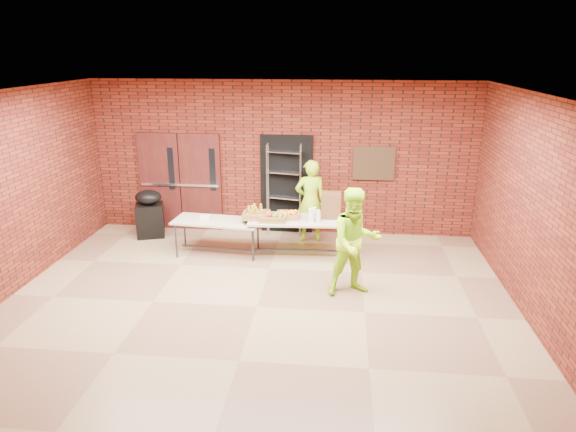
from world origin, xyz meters
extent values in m
cube|color=#89644A|center=(0.00, 0.00, -0.02)|extent=(8.00, 7.00, 0.04)
cube|color=silver|center=(0.00, 0.00, 3.22)|extent=(8.00, 7.00, 0.04)
cube|color=maroon|center=(0.00, 3.52, 1.60)|extent=(8.00, 0.04, 3.20)
cube|color=maroon|center=(0.00, -3.52, 1.60)|extent=(8.00, 0.04, 3.20)
cube|color=maroon|center=(4.02, 0.00, 1.60)|extent=(0.04, 7.00, 3.20)
cube|color=#4C1B15|center=(-2.65, 3.44, 1.05)|extent=(0.88, 0.08, 2.10)
cube|color=#4C1B15|center=(-1.75, 3.44, 1.05)|extent=(0.88, 0.08, 2.10)
cube|color=black|center=(-2.37, 3.39, 1.35)|extent=(0.12, 0.02, 0.90)
cube|color=black|center=(-1.47, 3.39, 1.35)|extent=(0.12, 0.02, 0.90)
cube|color=#B5B5BC|center=(-2.20, 3.38, 1.00)|extent=(1.70, 0.04, 0.05)
cube|color=black|center=(0.10, 3.46, 1.05)|extent=(1.10, 0.06, 2.10)
cube|color=#3A2617|center=(1.90, 3.45, 1.55)|extent=(0.85, 0.04, 0.70)
cube|color=beige|center=(-1.09, 2.06, 0.66)|extent=(1.72, 0.85, 0.04)
cube|color=#303036|center=(-1.09, 2.06, 0.11)|extent=(1.47, 0.18, 0.03)
cylinder|color=#303036|center=(-1.82, 2.34, 0.32)|extent=(0.03, 0.03, 0.64)
cylinder|color=#303036|center=(-0.35, 2.34, 0.32)|extent=(0.03, 0.03, 0.64)
cylinder|color=#303036|center=(-1.82, 1.78, 0.32)|extent=(0.03, 0.03, 0.64)
cylinder|color=#303036|center=(-0.35, 1.78, 0.32)|extent=(0.03, 0.03, 0.64)
cube|color=beige|center=(0.46, 2.07, 0.74)|extent=(1.88, 0.86, 0.04)
cube|color=#303036|center=(0.46, 2.07, 0.12)|extent=(1.64, 0.13, 0.03)
cylinder|color=#303036|center=(-0.36, 2.38, 0.36)|extent=(0.04, 0.04, 0.72)
cylinder|color=#303036|center=(1.28, 2.38, 0.36)|extent=(0.04, 0.04, 0.72)
cylinder|color=#303036|center=(-0.36, 1.77, 0.36)|extent=(0.04, 0.04, 0.72)
cylinder|color=#303036|center=(1.28, 1.77, 0.36)|extent=(0.04, 0.04, 0.72)
cube|color=#A06D40|center=(-0.32, 2.04, 0.79)|extent=(0.49, 0.38, 0.08)
cube|color=#A06D40|center=(0.27, 2.10, 0.79)|extent=(0.44, 0.34, 0.07)
cube|color=#A06D40|center=(0.01, 1.92, 0.79)|extent=(0.49, 0.38, 0.08)
cylinder|color=#144B1D|center=(-0.39, 1.98, 0.69)|extent=(0.37, 0.37, 0.01)
cube|color=white|center=(-1.33, 2.11, 0.71)|extent=(0.19, 0.13, 0.06)
cube|color=brown|center=(1.07, 2.24, 0.99)|extent=(0.36, 0.32, 0.47)
cylinder|color=white|center=(0.71, 1.90, 0.89)|extent=(0.09, 0.09, 0.27)
cylinder|color=white|center=(0.84, 1.94, 0.87)|extent=(0.08, 0.08, 0.23)
cylinder|color=white|center=(0.76, 2.04, 0.88)|extent=(0.08, 0.08, 0.25)
cube|color=black|center=(-2.72, 2.87, 0.35)|extent=(0.67, 0.60, 0.71)
ellipsoid|color=black|center=(-2.72, 2.87, 0.86)|extent=(0.66, 0.61, 0.30)
imported|color=#ACEE1A|center=(0.64, 2.95, 0.85)|extent=(0.70, 0.54, 1.70)
imported|color=#ACEE1A|center=(1.49, 0.65, 0.88)|extent=(1.03, 0.91, 1.76)
camera|label=1|loc=(1.20, -6.99, 3.81)|focal=32.00mm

